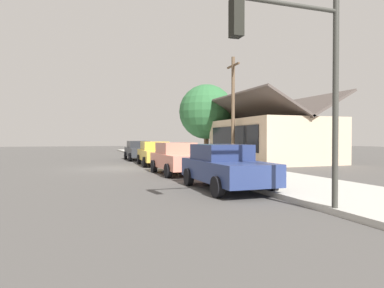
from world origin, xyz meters
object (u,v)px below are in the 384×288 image
(car_charcoal, at_px, (139,150))
(traffic_light_main, at_px, (298,64))
(shade_tree, at_px, (206,112))
(fire_hydrant_red, at_px, (224,167))
(car_coral, at_px, (178,158))
(car_navy, at_px, (225,166))
(utility_pole_wooden, at_px, (233,108))
(car_mustard, at_px, (155,153))

(car_charcoal, relative_size, traffic_light_main, 0.87)
(car_charcoal, height_order, shade_tree, shade_tree)
(fire_hydrant_red, bearing_deg, shade_tree, 161.62)
(car_coral, height_order, traffic_light_main, traffic_light_main)
(car_charcoal, distance_m, traffic_light_main, 21.76)
(car_navy, distance_m, utility_pole_wooden, 12.24)
(car_coral, bearing_deg, shade_tree, 151.42)
(traffic_light_main, height_order, utility_pole_wooden, utility_pole_wooden)
(shade_tree, bearing_deg, fire_hydrant_red, -18.38)
(car_mustard, height_order, traffic_light_main, traffic_light_main)
(utility_pole_wooden, relative_size, fire_hydrant_red, 10.56)
(utility_pole_wooden, bearing_deg, car_mustard, -99.20)
(car_coral, distance_m, fire_hydrant_red, 2.68)
(car_mustard, xyz_separation_m, utility_pole_wooden, (0.87, 5.37, 3.11))
(car_coral, xyz_separation_m, shade_tree, (-12.44, 6.42, 3.40))
(car_charcoal, bearing_deg, fire_hydrant_red, 6.83)
(car_mustard, bearing_deg, car_navy, 2.90)
(car_mustard, height_order, car_coral, same)
(traffic_light_main, bearing_deg, fire_hydrant_red, 167.89)
(car_charcoal, distance_m, car_navy, 17.10)
(shade_tree, relative_size, fire_hydrant_red, 9.46)
(car_charcoal, xyz_separation_m, fire_hydrant_red, (13.86, 1.48, -0.32))
(car_mustard, distance_m, utility_pole_wooden, 6.27)
(car_charcoal, bearing_deg, car_navy, 0.95)
(traffic_light_main, distance_m, fire_hydrant_red, 8.46)
(car_navy, height_order, fire_hydrant_red, car_navy)
(car_charcoal, xyz_separation_m, car_navy, (17.10, 0.06, 0.00))
(car_mustard, xyz_separation_m, car_coral, (6.01, -0.20, -0.00))
(shade_tree, height_order, fire_hydrant_red, shade_tree)
(car_charcoal, relative_size, utility_pole_wooden, 0.60)
(car_charcoal, height_order, utility_pole_wooden, utility_pole_wooden)
(car_navy, bearing_deg, traffic_light_main, -2.85)
(car_coral, relative_size, car_navy, 0.96)
(shade_tree, bearing_deg, utility_pole_wooden, -6.60)
(car_navy, bearing_deg, utility_pole_wooden, 153.02)
(utility_pole_wooden, height_order, fire_hydrant_red, utility_pole_wooden)
(shade_tree, height_order, traffic_light_main, shade_tree)
(car_navy, height_order, utility_pole_wooden, utility_pole_wooden)
(car_coral, bearing_deg, car_navy, 0.43)
(utility_pole_wooden, xyz_separation_m, fire_hydrant_red, (7.29, -4.00, -3.43))
(car_charcoal, xyz_separation_m, car_mustard, (5.70, 0.10, 0.00))
(shade_tree, bearing_deg, car_charcoal, -83.45)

